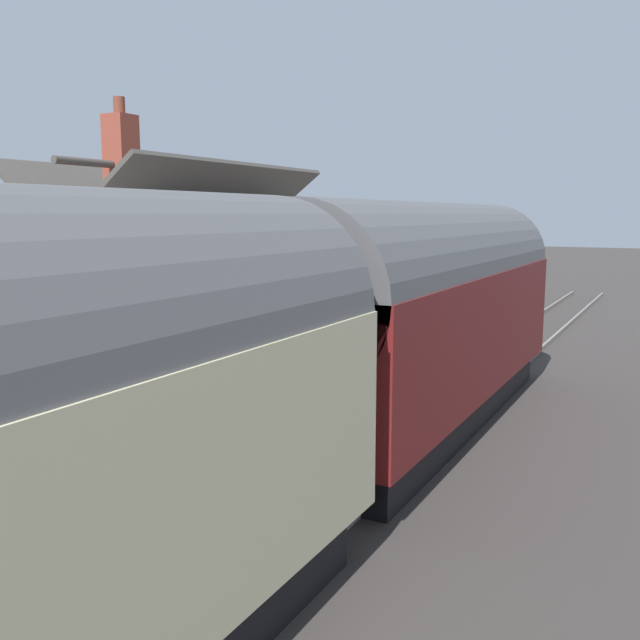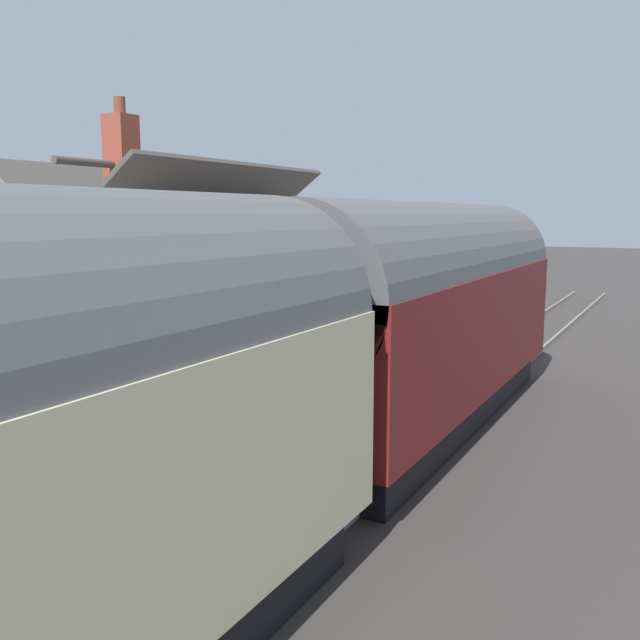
% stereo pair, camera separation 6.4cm
% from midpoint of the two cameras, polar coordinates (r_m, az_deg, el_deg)
% --- Properties ---
extents(ground_plane, '(160.00, 160.00, 0.00)m').
position_cam_midpoint_polar(ground_plane, '(13.38, 3.28, -9.10)').
color(ground_plane, '#383330').
extents(platform, '(32.00, 6.18, 0.86)m').
position_cam_midpoint_polar(platform, '(15.37, -10.70, -5.21)').
color(platform, gray).
rests_on(platform, ground).
extents(platform_edge_coping, '(32.00, 0.36, 0.02)m').
position_cam_midpoint_polar(platform_edge_coping, '(13.66, -1.19, -4.92)').
color(platform_edge_coping, beige).
rests_on(platform_edge_coping, platform).
extents(rail_near, '(52.00, 0.08, 0.14)m').
position_cam_midpoint_polar(rail_near, '(12.79, 9.96, -9.74)').
color(rail_near, gray).
rests_on(rail_near, ground).
extents(rail_far, '(52.00, 0.08, 0.14)m').
position_cam_midpoint_polar(rail_far, '(13.28, 3.99, -8.92)').
color(rail_far, gray).
rests_on(rail_far, ground).
extents(station_building, '(7.00, 4.04, 5.67)m').
position_cam_midpoint_polar(station_building, '(16.91, -11.56, 2.88)').
color(station_building, white).
rests_on(station_building, platform).
extents(bench_platform_end, '(1.42, 0.49, 0.88)m').
position_cam_midpoint_polar(bench_platform_end, '(21.50, 4.27, 1.35)').
color(bench_platform_end, brown).
rests_on(bench_platform_end, platform).
extents(planter_edge_far, '(0.51, 0.51, 0.77)m').
position_cam_midpoint_polar(planter_edge_far, '(26.09, 0.72, 2.53)').
color(planter_edge_far, black).
rests_on(planter_edge_far, platform).
extents(planter_edge_near, '(0.53, 0.53, 0.79)m').
position_cam_midpoint_polar(planter_edge_near, '(23.64, 9.38, 1.79)').
color(planter_edge_near, teal).
rests_on(planter_edge_near, platform).
extents(planter_bench_left, '(0.56, 0.56, 0.83)m').
position_cam_midpoint_polar(planter_bench_left, '(18.33, 1.75, -0.06)').
color(planter_bench_left, black).
rests_on(planter_bench_left, platform).
extents(lamp_post_platform, '(0.32, 0.50, 3.39)m').
position_cam_midpoint_polar(lamp_post_platform, '(17.84, 4.36, 6.00)').
color(lamp_post_platform, black).
rests_on(lamp_post_platform, platform).
extents(station_sign_board, '(0.96, 0.06, 1.57)m').
position_cam_midpoint_polar(station_sign_board, '(18.49, 4.52, 2.36)').
color(station_sign_board, black).
rests_on(station_sign_board, platform).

